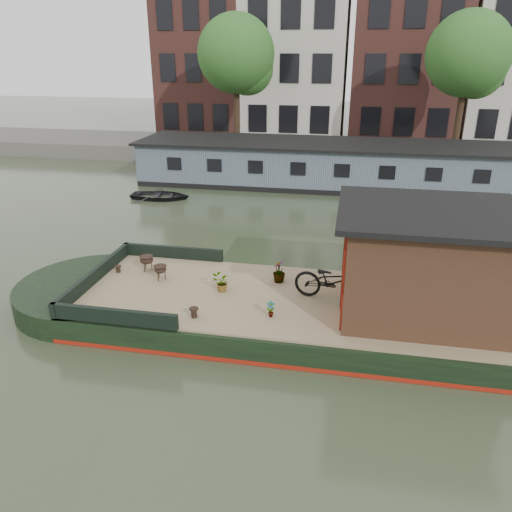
% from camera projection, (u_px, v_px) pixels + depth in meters
% --- Properties ---
extents(ground, '(120.00, 120.00, 0.00)m').
position_uv_depth(ground, '(322.00, 325.00, 12.21)').
color(ground, '#2F3A25').
rests_on(ground, ground).
extents(houseboat_hull, '(14.01, 4.02, 0.60)m').
position_uv_depth(houseboat_hull, '(269.00, 310.00, 12.34)').
color(houseboat_hull, black).
rests_on(houseboat_hull, ground).
extents(houseboat_deck, '(11.80, 3.80, 0.05)m').
position_uv_depth(houseboat_deck, '(324.00, 302.00, 11.98)').
color(houseboat_deck, '#8D7B57').
rests_on(houseboat_deck, houseboat_hull).
extents(bow_bulwark, '(3.00, 4.00, 0.35)m').
position_uv_depth(bow_bulwark, '(126.00, 278.00, 12.79)').
color(bow_bulwark, black).
rests_on(bow_bulwark, houseboat_deck).
extents(cabin, '(4.00, 3.50, 2.42)m').
position_uv_depth(cabin, '(425.00, 261.00, 11.11)').
color(cabin, '#311C13').
rests_on(cabin, houseboat_deck).
extents(bicycle, '(2.02, 1.03, 1.01)m').
position_uv_depth(bicycle, '(334.00, 281.00, 11.84)').
color(bicycle, black).
rests_on(bicycle, houseboat_deck).
extents(potted_plant_a, '(0.23, 0.18, 0.39)m').
position_uv_depth(potted_plant_a, '(271.00, 309.00, 11.20)').
color(potted_plant_a, brown).
rests_on(potted_plant_a, houseboat_deck).
extents(potted_plant_c, '(0.55, 0.54, 0.46)m').
position_uv_depth(potted_plant_c, '(221.00, 283.00, 12.39)').
color(potted_plant_c, '#98472C').
rests_on(potted_plant_c, houseboat_deck).
extents(potted_plant_d, '(0.34, 0.34, 0.59)m').
position_uv_depth(potted_plant_d, '(279.00, 271.00, 12.89)').
color(potted_plant_d, '#9B422A').
rests_on(potted_plant_d, houseboat_deck).
extents(brazier_front, '(0.38, 0.38, 0.40)m').
position_uv_depth(brazier_front, '(160.00, 273.00, 13.04)').
color(brazier_front, black).
rests_on(brazier_front, houseboat_deck).
extents(brazier_rear, '(0.49, 0.49, 0.42)m').
position_uv_depth(brazier_rear, '(147.00, 263.00, 13.59)').
color(brazier_rear, black).
rests_on(brazier_rear, houseboat_deck).
extents(bollard_port, '(0.17, 0.17, 0.19)m').
position_uv_depth(bollard_port, '(118.00, 269.00, 13.52)').
color(bollard_port, black).
rests_on(bollard_port, houseboat_deck).
extents(bollard_stbd, '(0.20, 0.20, 0.23)m').
position_uv_depth(bollard_stbd, '(194.00, 313.00, 11.22)').
color(bollard_stbd, black).
rests_on(bollard_stbd, houseboat_deck).
extents(dinghy, '(2.78, 2.05, 0.56)m').
position_uv_depth(dinghy, '(160.00, 193.00, 22.60)').
color(dinghy, black).
rests_on(dinghy, ground).
extents(far_houseboat, '(20.40, 4.40, 2.11)m').
position_uv_depth(far_houseboat, '(343.00, 166.00, 24.56)').
color(far_houseboat, slate).
rests_on(far_houseboat, ground).
extents(quay, '(60.00, 6.00, 0.90)m').
position_uv_depth(quay, '(346.00, 153.00, 30.66)').
color(quay, '#47443F').
rests_on(quay, ground).
extents(townhouse_row, '(27.25, 8.00, 16.50)m').
position_uv_depth(townhouse_row, '(358.00, 25.00, 34.16)').
color(townhouse_row, brown).
rests_on(townhouse_row, ground).
extents(tree_left, '(4.40, 4.40, 7.40)m').
position_uv_depth(tree_left, '(239.00, 57.00, 28.41)').
color(tree_left, '#332316').
rests_on(tree_left, quay).
extents(tree_right, '(4.40, 4.40, 7.40)m').
position_uv_depth(tree_right, '(470.00, 58.00, 26.21)').
color(tree_right, '#332316').
rests_on(tree_right, quay).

